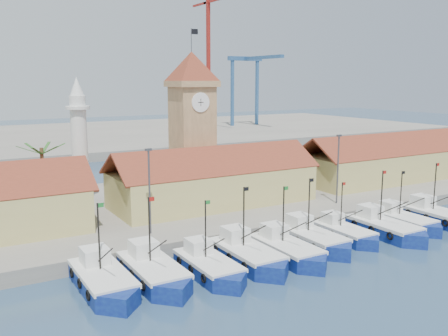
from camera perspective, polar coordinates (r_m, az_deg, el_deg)
ground at (r=50.07m, az=10.13°, el=-10.50°), size 400.00×400.00×0.00m
quay at (r=69.02m, az=-2.81°, el=-3.95°), size 140.00×32.00×1.50m
terminal at (r=149.66m, az=-18.14°, el=3.24°), size 240.00×80.00×2.00m
boat_0 at (r=43.75m, az=-13.55°, el=-12.58°), size 3.77×10.33×7.82m
boat_1 at (r=44.75m, az=-7.93°, el=-11.86°), size 3.80×10.41×7.88m
boat_2 at (r=45.71m, az=-1.57°, el=-11.37°), size 3.48×9.53×7.21m
boat_3 at (r=48.30m, az=2.85°, el=-10.10°), size 3.79×10.39×7.86m
boat_4 at (r=50.15m, az=7.36°, el=-9.43°), size 3.65×10.00×7.57m
boat_5 at (r=53.89m, az=10.21°, el=-8.11°), size 3.70×10.14×7.67m
boat_6 at (r=57.04m, az=13.72°, el=-7.32°), size 3.24×8.88×6.72m
boat_7 at (r=59.54m, az=18.05°, el=-6.68°), size 3.77×10.33×7.81m
boat_8 at (r=63.53m, az=19.98°, el=-5.81°), size 3.45×9.44×7.15m
boat_9 at (r=66.78m, az=23.39°, el=-5.21°), size 3.80×10.40×7.87m
hall_center at (r=64.86m, az=-1.21°, el=-1.92°), size 27.04×10.13×7.61m
hall_right at (r=84.80m, az=18.08°, el=0.42°), size 31.20×10.13×7.61m
clock_tower at (r=68.98m, az=-3.65°, el=5.47°), size 5.80×5.80×22.70m
minaret at (r=65.91m, az=-16.19°, el=2.93°), size 3.00×3.00×16.30m
palm_tree at (r=63.47m, az=-19.98°, el=-0.72°), size 5.60×5.03×8.39m
lamp_posts at (r=57.89m, az=3.05°, el=-0.88°), size 80.70×0.25×9.03m
crane_red_right at (r=159.03m, az=-1.60°, el=13.84°), size 1.00×31.87×46.97m
gantry at (r=169.74m, az=3.03°, el=10.91°), size 13.00×22.00×23.20m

